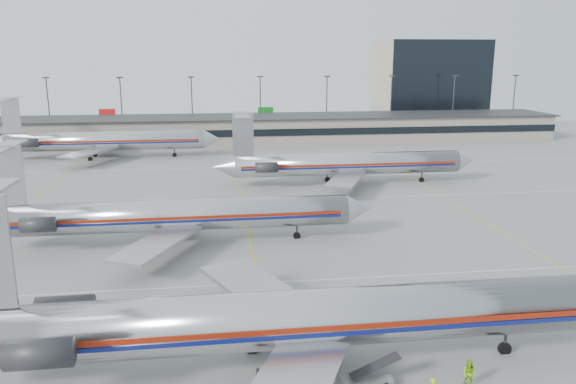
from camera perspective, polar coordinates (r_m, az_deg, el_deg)
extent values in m
plane|color=gray|center=(43.68, -1.75, -14.31)|extent=(260.00, 260.00, 0.00)
cube|color=silver|center=(52.68, -2.90, -9.22)|extent=(160.00, 0.15, 0.02)
cube|color=gray|center=(137.55, -6.05, 6.30)|extent=(160.00, 16.00, 6.00)
cube|color=black|center=(129.49, -5.94, 5.94)|extent=(160.00, 0.20, 1.60)
cube|color=#2D2D30|center=(137.19, -6.08, 7.59)|extent=(162.00, 17.00, 0.30)
cylinder|color=#38383D|center=(156.44, -23.13, 7.84)|extent=(0.30, 0.30, 15.00)
cube|color=#2D2D30|center=(155.99, -23.39, 10.61)|extent=(1.60, 0.40, 0.35)
cylinder|color=#38383D|center=(152.70, -16.55, 8.25)|extent=(0.30, 0.30, 15.00)
cube|color=#2D2D30|center=(152.24, -16.74, 11.09)|extent=(1.60, 0.40, 0.35)
cylinder|color=#38383D|center=(151.02, -9.71, 8.56)|extent=(0.30, 0.30, 15.00)
cube|color=#2D2D30|center=(150.56, -9.83, 11.44)|extent=(1.60, 0.40, 0.35)
cylinder|color=#38383D|center=(151.48, -2.82, 8.75)|extent=(0.30, 0.30, 15.00)
cube|color=#2D2D30|center=(151.02, -2.85, 11.62)|extent=(1.60, 0.40, 0.35)
cylinder|color=#38383D|center=(154.06, 3.95, 8.82)|extent=(0.30, 0.30, 15.00)
cube|color=#2D2D30|center=(153.61, 3.99, 11.64)|extent=(1.60, 0.40, 0.35)
cylinder|color=#38383D|center=(158.65, 10.40, 8.77)|extent=(0.30, 0.30, 15.00)
cube|color=#2D2D30|center=(158.21, 10.52, 11.51)|extent=(1.60, 0.40, 0.35)
cylinder|color=#38383D|center=(165.09, 16.43, 8.62)|extent=(0.30, 0.30, 15.00)
cube|color=#2D2D30|center=(164.66, 16.61, 11.25)|extent=(1.60, 0.40, 0.35)
cylinder|color=#38383D|center=(173.16, 21.94, 8.41)|extent=(0.30, 0.30, 15.00)
cube|color=#2D2D30|center=(172.76, 22.16, 10.91)|extent=(1.60, 0.40, 0.35)
cube|color=tan|center=(179.12, 14.15, 10.72)|extent=(30.00, 20.00, 25.00)
cylinder|color=silver|center=(37.88, 1.36, -12.74)|extent=(41.62, 3.85, 3.85)
cube|color=maroon|center=(36.11, 1.86, -13.87)|extent=(39.54, 0.05, 0.36)
cube|color=navy|center=(36.30, 1.86, -14.45)|extent=(39.54, 0.05, 0.29)
cube|color=#ABABB0|center=(44.65, -2.81, -9.96)|extent=(9.68, 14.11, 0.33)
cylinder|color=#2D2D30|center=(41.31, -21.68, -10.95)|extent=(3.75, 1.77, 1.77)
cylinder|color=#2D2D30|center=(36.19, -23.93, -14.79)|extent=(3.75, 1.77, 1.77)
cylinder|color=#2D2D30|center=(43.66, 21.20, -14.05)|extent=(0.21, 0.21, 1.72)
cylinder|color=#2D2D30|center=(36.76, -3.09, -18.63)|extent=(0.21, 0.21, 1.72)
cylinder|color=#2D2D30|center=(41.06, -3.68, -14.92)|extent=(0.21, 0.21, 1.72)
cylinder|color=black|center=(43.89, 21.14, -14.62)|extent=(0.94, 0.31, 0.94)
cylinder|color=silver|center=(63.36, -10.98, -2.32)|extent=(37.71, 3.49, 3.49)
cone|color=silver|center=(65.33, 7.14, -1.69)|extent=(3.02, 3.49, 3.49)
cube|color=maroon|center=(61.63, -11.07, -2.64)|extent=(35.83, 0.05, 0.33)
cube|color=navy|center=(61.74, -11.06, -2.98)|extent=(35.83, 0.05, 0.26)
cube|color=#ABABB0|center=(70.09, -12.21, -1.63)|extent=(8.77, 12.78, 0.30)
cube|color=#ABABB0|center=(57.50, -13.17, -5.08)|extent=(8.77, 12.78, 0.30)
cube|color=#ABABB0|center=(65.65, -26.56, 1.48)|extent=(3.21, 0.24, 6.41)
cube|color=#ABABB0|center=(65.25, -27.08, 4.05)|extent=(2.26, 9.90, 0.17)
cylinder|color=#2D2D30|center=(68.19, -22.82, -1.77)|extent=(3.39, 1.60, 1.60)
cylinder|color=#2D2D30|center=(63.22, -24.04, -3.06)|extent=(3.39, 1.60, 1.60)
cylinder|color=#2D2D30|center=(64.63, 0.91, -4.08)|extent=(0.19, 0.19, 1.56)
cylinder|color=#2D2D30|center=(62.19, -13.60, -5.20)|extent=(0.19, 0.19, 1.56)
cylinder|color=#2D2D30|center=(66.47, -13.22, -3.95)|extent=(0.19, 0.19, 1.56)
cylinder|color=black|center=(64.77, 0.90, -4.46)|extent=(0.85, 0.28, 0.85)
cylinder|color=silver|center=(91.79, 6.13, 2.87)|extent=(36.87, 3.59, 3.59)
cone|color=silver|center=(98.45, 17.53, 3.05)|extent=(3.10, 3.59, 3.59)
cone|color=#ABABB0|center=(89.20, -6.57, 2.54)|extent=(3.49, 3.59, 3.59)
cube|color=maroon|center=(90.04, 6.41, 2.75)|extent=(35.03, 0.05, 0.34)
cube|color=navy|center=(90.11, 6.40, 2.50)|extent=(35.03, 0.05, 0.27)
cube|color=#ABABB0|center=(98.05, 4.08, 3.03)|extent=(9.02, 13.15, 0.31)
cube|color=#ABABB0|center=(85.06, 5.93, 1.35)|extent=(9.02, 13.15, 0.31)
cube|color=#ABABB0|center=(88.48, -4.58, 5.84)|extent=(3.30, 0.24, 6.60)
cube|color=#ABABB0|center=(88.09, -4.81, 7.84)|extent=(2.33, 10.19, 0.17)
cylinder|color=#2D2D30|center=(92.20, -2.51, 3.17)|extent=(3.49, 1.65, 1.65)
cylinder|color=#2D2D30|center=(86.80, -2.18, 2.51)|extent=(3.49, 1.65, 1.65)
cylinder|color=#2D2D30|center=(96.06, 13.43, 1.48)|extent=(0.19, 0.19, 1.60)
cylinder|color=#2D2D30|center=(89.45, 4.63, 0.92)|extent=(0.19, 0.19, 1.60)
cylinder|color=#2D2D30|center=(93.89, 4.03, 1.54)|extent=(0.19, 0.19, 1.60)
cylinder|color=black|center=(96.15, 13.41, 1.21)|extent=(0.87, 0.29, 0.87)
cylinder|color=silver|center=(120.52, -17.90, 4.97)|extent=(39.09, 3.81, 3.81)
cone|color=silver|center=(118.61, -7.74, 5.37)|extent=(3.29, 3.81, 3.81)
cube|color=maroon|center=(118.63, -18.06, 4.90)|extent=(37.14, 0.05, 0.36)
cube|color=navy|center=(118.69, -18.05, 4.71)|extent=(37.14, 0.05, 0.29)
cube|color=#ABABB0|center=(128.05, -18.23, 4.96)|extent=(9.57, 13.95, 0.33)
cube|color=#ABABB0|center=(114.08, -19.49, 3.86)|extent=(9.57, 13.95, 0.33)
cube|color=#ABABB0|center=(124.36, -26.33, 6.98)|extent=(3.50, 0.26, 7.00)
cube|color=#ABABB0|center=(124.20, -26.62, 8.47)|extent=(2.47, 10.80, 0.19)
cylinder|color=#2D2D30|center=(126.63, -24.13, 4.97)|extent=(3.70, 1.75, 1.75)
cylinder|color=#2D2D30|center=(121.07, -24.88, 4.54)|extent=(3.70, 1.75, 1.75)
cylinder|color=#2D2D30|center=(119.30, -11.46, 3.93)|extent=(0.21, 0.21, 1.70)
cylinder|color=#2D2D30|center=(119.14, -19.46, 3.41)|extent=(0.21, 0.21, 1.70)
cylinder|color=#2D2D30|center=(123.91, -19.02, 3.81)|extent=(0.21, 0.21, 1.70)
cylinder|color=black|center=(119.38, -11.45, 3.70)|extent=(0.93, 0.31, 0.93)
cube|color=gray|center=(37.87, 7.97, -18.50)|extent=(3.37, 1.64, 0.45)
cube|color=#2D2D30|center=(37.47, 8.85, -17.07)|extent=(3.36, 1.30, 1.16)
cylinder|color=black|center=(38.67, 9.51, -18.14)|extent=(0.45, 0.14, 0.45)
cylinder|color=black|center=(38.11, 5.97, -18.54)|extent=(0.45, 0.14, 0.45)
imported|color=#81CB13|center=(38.97, 17.95, -17.18)|extent=(1.15, 1.14, 1.88)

